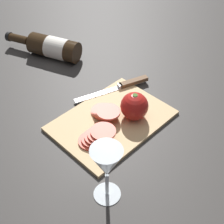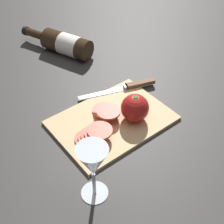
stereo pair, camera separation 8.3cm
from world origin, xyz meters
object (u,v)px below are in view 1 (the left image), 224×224
object	(u,v)px
wine_glass	(107,165)
tomato_slice_stack_near	(97,136)
whole_tomato	(134,106)
knife	(127,84)
tomato_slice_stack_far	(105,111)
wine_bottle	(52,47)

from	to	relation	value
wine_glass	tomato_slice_stack_near	xyz separation A→B (m)	(-0.10, -0.14, -0.09)
whole_tomato	knife	xyz separation A→B (m)	(-0.10, -0.12, -0.04)
whole_tomato	tomato_slice_stack_near	distance (m)	0.15
whole_tomato	tomato_slice_stack_far	bearing A→B (deg)	-48.22
wine_bottle	wine_glass	distance (m)	0.66
knife	wine_bottle	bearing A→B (deg)	-61.55
tomato_slice_stack_near	tomato_slice_stack_far	distance (m)	0.10
wine_glass	tomato_slice_stack_far	size ratio (longest dim) A/B	1.53
wine_glass	tomato_slice_stack_far	distance (m)	0.28
wine_bottle	whole_tomato	size ratio (longest dim) A/B	3.71
wine_bottle	knife	bearing A→B (deg)	99.44
wine_bottle	whole_tomato	distance (m)	0.46
whole_tomato	knife	bearing A→B (deg)	-129.23
wine_bottle	tomato_slice_stack_far	xyz separation A→B (m)	(0.10, 0.39, -0.01)
wine_bottle	knife	size ratio (longest dim) A/B	1.21
tomato_slice_stack_near	tomato_slice_stack_far	world-z (taller)	same
wine_bottle	wine_glass	bearing A→B (deg)	64.27
wine_glass	wine_bottle	bearing A→B (deg)	-115.73
wine_bottle	knife	world-z (taller)	wine_bottle
knife	tomato_slice_stack_near	xyz separation A→B (m)	(0.24, 0.11, 0.01)
wine_glass	whole_tomato	xyz separation A→B (m)	(-0.24, -0.13, -0.06)
knife	tomato_slice_stack_far	world-z (taller)	tomato_slice_stack_far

